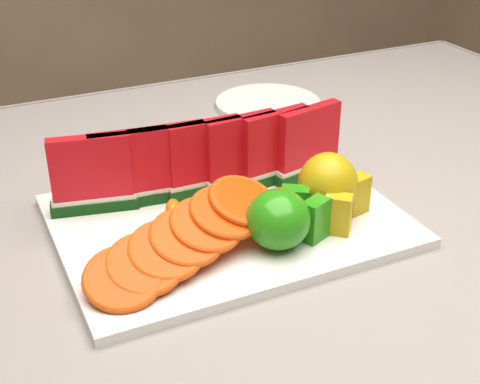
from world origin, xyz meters
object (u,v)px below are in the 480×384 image
side_plate (268,104)px  platter (227,220)px  apple_cluster (283,218)px  pear_cluster (330,187)px

side_plate → platter: bearing=-124.4°
apple_cluster → side_plate: (0.19, 0.41, -0.04)m
platter → side_plate: bearing=55.6°
platter → pear_cluster: (0.11, -0.05, 0.04)m
pear_cluster → side_plate: 0.40m
pear_cluster → side_plate: bearing=73.4°
apple_cluster → side_plate: bearing=64.8°
platter → apple_cluster: bearing=-68.3°
platter → pear_cluster: pear_cluster is taller
platter → side_plate: size_ratio=2.04×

